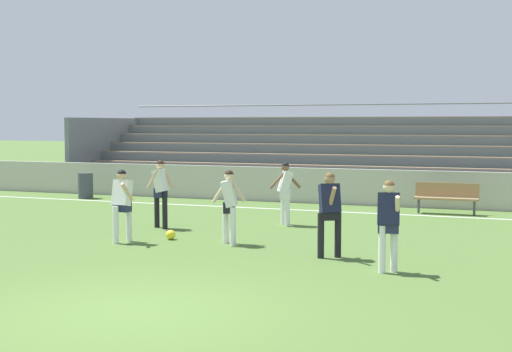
{
  "coord_description": "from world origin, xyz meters",
  "views": [
    {
      "loc": [
        4.96,
        -8.32,
        2.61
      ],
      "look_at": [
        -1.03,
        7.53,
        1.34
      ],
      "focal_mm": 49.19,
      "sensor_mm": 36.0,
      "label": 1
    }
  ],
  "objects_px": {
    "player_white_deep_cover": "(229,200)",
    "player_white_pressing_high": "(285,188)",
    "player_dark_overlapping": "(330,207)",
    "soccer_ball": "(171,235)",
    "bench_near_bin": "(447,195)",
    "bleacher_stand": "(343,153)",
    "trash_bin": "(86,186)",
    "player_white_wide_left": "(122,200)",
    "player_white_trailing_run": "(161,188)",
    "player_dark_dropping_back": "(389,218)"
  },
  "relations": [
    {
      "from": "trash_bin",
      "to": "player_white_pressing_high",
      "type": "relative_size",
      "value": 0.55
    },
    {
      "from": "player_white_trailing_run",
      "to": "player_dark_overlapping",
      "type": "distance_m",
      "value": 5.43
    },
    {
      "from": "trash_bin",
      "to": "player_white_trailing_run",
      "type": "distance_m",
      "value": 7.97
    },
    {
      "from": "player_white_pressing_high",
      "to": "soccer_ball",
      "type": "relative_size",
      "value": 7.38
    },
    {
      "from": "bench_near_bin",
      "to": "player_white_deep_cover",
      "type": "relative_size",
      "value": 1.12
    },
    {
      "from": "bench_near_bin",
      "to": "soccer_ball",
      "type": "bearing_deg",
      "value": -128.08
    },
    {
      "from": "trash_bin",
      "to": "player_dark_overlapping",
      "type": "height_order",
      "value": "player_dark_overlapping"
    },
    {
      "from": "player_white_pressing_high",
      "to": "soccer_ball",
      "type": "xyz_separation_m",
      "value": [
        -1.7,
        -3.07,
        -0.85
      ]
    },
    {
      "from": "bleacher_stand",
      "to": "player_dark_dropping_back",
      "type": "height_order",
      "value": "bleacher_stand"
    },
    {
      "from": "bench_near_bin",
      "to": "player_white_deep_cover",
      "type": "distance_m",
      "value": 7.97
    },
    {
      "from": "player_dark_dropping_back",
      "to": "player_white_pressing_high",
      "type": "bearing_deg",
      "value": 125.9
    },
    {
      "from": "player_dark_overlapping",
      "to": "soccer_ball",
      "type": "xyz_separation_m",
      "value": [
        -3.9,
        0.82,
        -0.88
      ]
    },
    {
      "from": "trash_bin",
      "to": "player_dark_dropping_back",
      "type": "distance_m",
      "value": 14.85
    },
    {
      "from": "player_dark_overlapping",
      "to": "soccer_ball",
      "type": "bearing_deg",
      "value": 168.15
    },
    {
      "from": "player_white_deep_cover",
      "to": "player_white_pressing_high",
      "type": "height_order",
      "value": "player_white_pressing_high"
    },
    {
      "from": "trash_bin",
      "to": "player_white_deep_cover",
      "type": "distance_m",
      "value": 10.86
    },
    {
      "from": "bleacher_stand",
      "to": "bench_near_bin",
      "type": "distance_m",
      "value": 6.53
    },
    {
      "from": "bench_near_bin",
      "to": "player_white_pressing_high",
      "type": "relative_size",
      "value": 1.11
    },
    {
      "from": "bleacher_stand",
      "to": "player_white_trailing_run",
      "type": "distance_m",
      "value": 10.5
    },
    {
      "from": "player_white_pressing_high",
      "to": "player_dark_overlapping",
      "type": "height_order",
      "value": "player_dark_overlapping"
    },
    {
      "from": "bleacher_stand",
      "to": "bench_near_bin",
      "type": "bearing_deg",
      "value": -48.9
    },
    {
      "from": "bleacher_stand",
      "to": "player_white_deep_cover",
      "type": "bearing_deg",
      "value": -88.33
    },
    {
      "from": "bench_near_bin",
      "to": "player_white_deep_cover",
      "type": "height_order",
      "value": "player_white_deep_cover"
    },
    {
      "from": "player_white_pressing_high",
      "to": "trash_bin",
      "type": "bearing_deg",
      "value": 156.52
    },
    {
      "from": "player_white_deep_cover",
      "to": "soccer_ball",
      "type": "xyz_separation_m",
      "value": [
        -1.47,
        0.08,
        -0.84
      ]
    },
    {
      "from": "bench_near_bin",
      "to": "player_white_trailing_run",
      "type": "relative_size",
      "value": 1.05
    },
    {
      "from": "player_dark_overlapping",
      "to": "soccer_ball",
      "type": "height_order",
      "value": "player_dark_overlapping"
    },
    {
      "from": "bleacher_stand",
      "to": "player_white_wide_left",
      "type": "distance_m",
      "value": 12.58
    },
    {
      "from": "trash_bin",
      "to": "bleacher_stand",
      "type": "bearing_deg",
      "value": 31.41
    },
    {
      "from": "bench_near_bin",
      "to": "trash_bin",
      "type": "xyz_separation_m",
      "value": [
        -12.28,
        -0.04,
        -0.1
      ]
    },
    {
      "from": "player_white_wide_left",
      "to": "player_white_deep_cover",
      "type": "distance_m",
      "value": 2.37
    },
    {
      "from": "player_white_deep_cover",
      "to": "player_dark_overlapping",
      "type": "distance_m",
      "value": 2.54
    },
    {
      "from": "bleacher_stand",
      "to": "soccer_ball",
      "type": "relative_size",
      "value": 94.55
    },
    {
      "from": "player_white_wide_left",
      "to": "player_white_deep_cover",
      "type": "height_order",
      "value": "player_white_deep_cover"
    },
    {
      "from": "soccer_ball",
      "to": "bench_near_bin",
      "type": "bearing_deg",
      "value": 51.92
    },
    {
      "from": "player_white_pressing_high",
      "to": "player_dark_overlapping",
      "type": "relative_size",
      "value": 0.97
    },
    {
      "from": "player_white_wide_left",
      "to": "player_white_trailing_run",
      "type": "relative_size",
      "value": 0.94
    },
    {
      "from": "player_dark_overlapping",
      "to": "bench_near_bin",
      "type": "bearing_deg",
      "value": 79.13
    },
    {
      "from": "bleacher_stand",
      "to": "player_white_trailing_run",
      "type": "bearing_deg",
      "value": -101.87
    },
    {
      "from": "bleacher_stand",
      "to": "trash_bin",
      "type": "bearing_deg",
      "value": -148.59
    },
    {
      "from": "soccer_ball",
      "to": "player_white_deep_cover",
      "type": "bearing_deg",
      "value": -3.26
    },
    {
      "from": "bleacher_stand",
      "to": "soccer_ball",
      "type": "xyz_separation_m",
      "value": [
        -1.12,
        -11.72,
        -1.39
      ]
    },
    {
      "from": "player_white_deep_cover",
      "to": "player_dark_overlapping",
      "type": "height_order",
      "value": "player_dark_overlapping"
    },
    {
      "from": "player_white_wide_left",
      "to": "player_white_trailing_run",
      "type": "xyz_separation_m",
      "value": [
        -0.22,
        2.16,
        0.07
      ]
    },
    {
      "from": "player_dark_overlapping",
      "to": "player_dark_dropping_back",
      "type": "bearing_deg",
      "value": -35.95
    },
    {
      "from": "player_white_wide_left",
      "to": "player_white_deep_cover",
      "type": "bearing_deg",
      "value": 15.1
    },
    {
      "from": "player_white_pressing_high",
      "to": "soccer_ball",
      "type": "distance_m",
      "value": 3.61
    },
    {
      "from": "bleacher_stand",
      "to": "soccer_ball",
      "type": "height_order",
      "value": "bleacher_stand"
    },
    {
      "from": "player_dark_dropping_back",
      "to": "soccer_ball",
      "type": "xyz_separation_m",
      "value": [
        -5.2,
        1.77,
        -0.85
      ]
    },
    {
      "from": "player_white_wide_left",
      "to": "soccer_ball",
      "type": "xyz_separation_m",
      "value": [
        0.82,
        0.7,
        -0.84
      ]
    }
  ]
}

